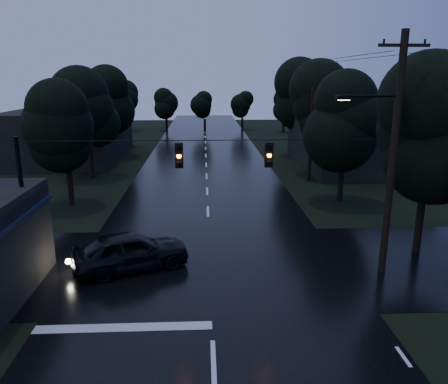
{
  "coord_description": "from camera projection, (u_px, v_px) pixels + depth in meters",
  "views": [
    {
      "loc": [
        -0.21,
        -6.22,
        8.25
      ],
      "look_at": [
        0.76,
        14.5,
        2.74
      ],
      "focal_mm": 35.0,
      "sensor_mm": 36.0,
      "label": 1
    }
  ],
  "objects": [
    {
      "name": "main_road",
      "position": [
        207.0,
        177.0,
        37.1
      ],
      "size": [
        12.0,
        120.0,
        0.02
      ],
      "primitive_type": "cube",
      "color": "black",
      "rests_on": "ground"
    },
    {
      "name": "cross_street",
      "position": [
        210.0,
        265.0,
        19.72
      ],
      "size": [
        60.0,
        9.0,
        0.02
      ],
      "primitive_type": "cube",
      "color": "black",
      "rests_on": "ground"
    },
    {
      "name": "building_far_right",
      "position": [
        355.0,
        143.0,
        41.03
      ],
      "size": [
        10.0,
        14.0,
        4.4
      ],
      "primitive_type": "cube",
      "color": "black",
      "rests_on": "ground"
    },
    {
      "name": "building_far_left",
      "position": [
        71.0,
        133.0,
        45.48
      ],
      "size": [
        10.0,
        16.0,
        5.0
      ],
      "primitive_type": "cube",
      "color": "black",
      "rests_on": "ground"
    },
    {
      "name": "utility_pole_main",
      "position": [
        391.0,
        152.0,
        17.74
      ],
      "size": [
        3.5,
        0.3,
        10.0
      ],
      "color": "black",
      "rests_on": "ground"
    },
    {
      "name": "utility_pole_far",
      "position": [
        311.0,
        133.0,
        34.55
      ],
      "size": [
        2.0,
        0.3,
        7.5
      ],
      "color": "black",
      "rests_on": "ground"
    },
    {
      "name": "anchor_pole_left",
      "position": [
        24.0,
        210.0,
        17.64
      ],
      "size": [
        0.18,
        0.18,
        6.0
      ],
      "primitive_type": "cylinder",
      "color": "black",
      "rests_on": "ground"
    },
    {
      "name": "span_signals",
      "position": [
        223.0,
        154.0,
        17.42
      ],
      "size": [
        15.0,
        0.37,
        1.12
      ],
      "color": "black",
      "rests_on": "ground"
    },
    {
      "name": "tree_corner_near",
      "position": [
        431.0,
        128.0,
        19.6
      ],
      "size": [
        4.48,
        4.48,
        9.44
      ],
      "color": "black",
      "rests_on": "ground"
    },
    {
      "name": "tree_left_a",
      "position": [
        65.0,
        125.0,
        27.62
      ],
      "size": [
        3.92,
        3.92,
        8.26
      ],
      "color": "black",
      "rests_on": "ground"
    },
    {
      "name": "tree_left_b",
      "position": [
        87.0,
        110.0,
        35.22
      ],
      "size": [
        4.2,
        4.2,
        8.85
      ],
      "color": "black",
      "rests_on": "ground"
    },
    {
      "name": "tree_left_c",
      "position": [
        106.0,
        99.0,
        44.75
      ],
      "size": [
        4.48,
        4.48,
        9.44
      ],
      "color": "black",
      "rests_on": "ground"
    },
    {
      "name": "tree_right_a",
      "position": [
        345.0,
        118.0,
        28.34
      ],
      "size": [
        4.2,
        4.2,
        8.85
      ],
      "color": "black",
      "rests_on": "ground"
    },
    {
      "name": "tree_right_b",
      "position": [
        322.0,
        105.0,
        35.99
      ],
      "size": [
        4.48,
        4.48,
        9.44
      ],
      "color": "black",
      "rests_on": "ground"
    },
    {
      "name": "tree_right_c",
      "position": [
        303.0,
        95.0,
        45.58
      ],
      "size": [
        4.76,
        4.76,
        10.03
      ],
      "color": "black",
      "rests_on": "ground"
    },
    {
      "name": "car",
      "position": [
        131.0,
        251.0,
        19.11
      ],
      "size": [
        5.42,
        3.75,
        1.71
      ],
      "primitive_type": "imported",
      "rotation": [
        0.0,
        0.0,
        1.95
      ],
      "color": "black",
      "rests_on": "ground"
    }
  ]
}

